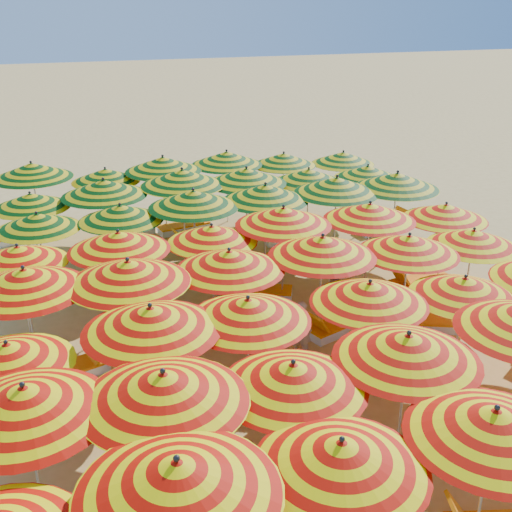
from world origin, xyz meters
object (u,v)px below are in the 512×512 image
object	(u,v)px
lounger_1	(473,420)
lounger_16	(382,226)
umbrella_28	(370,212)
lounger_10	(419,282)
umbrella_30	(37,222)
umbrella_47	(343,158)
umbrella_37	(104,188)
umbrella_45	(227,158)
umbrella_8	(293,376)
lounger_9	(257,292)
umbrella_36	(31,201)
umbrella_16	(464,287)
umbrella_20	(229,261)
lounger_11	(23,291)
lounger_19	(185,226)
beachgoer_b	(339,281)
umbrella_46	(284,159)
umbrella_33	(265,193)
umbrella_1	(178,477)
lounger_2	(191,418)
umbrella_23	(473,238)
umbrella_31	(120,213)
lounger_15	(290,237)
lounger_17	(25,235)
umbrella_9	(408,347)
umbrella_26	(212,234)
umbrella_2	(341,456)
umbrella_19	(128,272)
umbrella_6	(25,401)
lounger_6	(69,371)
umbrella_38	(182,178)
umbrella_18	(25,280)
umbrella_32	(193,199)
umbrella_43	(106,175)
umbrella_3	(494,424)
umbrella_40	(309,176)
umbrella_7	(164,387)
lounger_18	(127,230)
umbrella_29	(445,212)
umbrella_42	(32,171)
umbrella_24	(18,255)
umbrella_39	(246,176)
umbrella_25	(119,241)
umbrella_27	(283,216)
umbrella_12	(8,355)
lounger_3	(274,399)
umbrella_41	(368,172)
beachgoer_a	(301,329)
lounger_12	(107,280)

from	to	relation	value
lounger_1	lounger_16	xyz separation A→B (m)	(3.06, 9.80, 0.00)
umbrella_28	lounger_10	size ratio (longest dim) A/B	1.42
umbrella_30	umbrella_47	world-z (taller)	umbrella_47
umbrella_37	umbrella_45	size ratio (longest dim) A/B	1.08
umbrella_8	lounger_9	distance (m)	7.23
umbrella_36	lounger_1	size ratio (longest dim) A/B	1.53
umbrella_16	umbrella_28	xyz separation A→B (m)	(-0.04, 4.21, 0.18)
umbrella_20	lounger_11	bearing A→B (deg)	137.42
lounger_19	beachgoer_b	distance (m)	7.10
umbrella_46	lounger_11	world-z (taller)	umbrella_46
umbrella_33	umbrella_46	size ratio (longest dim) A/B	1.08
umbrella_1	lounger_2	distance (m)	4.52
umbrella_23	umbrella_31	bearing A→B (deg)	152.89
umbrella_8	lounger_15	bearing A→B (deg)	70.93
lounger_9	lounger_17	size ratio (longest dim) A/B	1.00
umbrella_47	lounger_1	size ratio (longest dim) A/B	1.29
umbrella_9	umbrella_26	bearing A→B (deg)	105.90
umbrella_2	umbrella_37	bearing A→B (deg)	99.62
umbrella_19	umbrella_6	bearing A→B (deg)	-115.26
lounger_6	beachgoer_b	distance (m)	6.76
umbrella_28	umbrella_38	xyz separation A→B (m)	(-4.09, 4.04, 0.12)
umbrella_18	umbrella_26	distance (m)	4.60
lounger_17	umbrella_37	bearing A→B (deg)	-68.38
umbrella_1	umbrella_32	bearing A→B (deg)	77.82
umbrella_32	umbrella_43	size ratio (longest dim) A/B	1.17
umbrella_3	umbrella_40	size ratio (longest dim) A/B	1.01
umbrella_7	umbrella_45	xyz separation A→B (m)	(4.05, 12.66, -0.08)
umbrella_36	umbrella_46	bearing A→B (deg)	15.03
umbrella_9	beachgoer_b	xyz separation A→B (m)	(1.26, 5.51, -1.49)
lounger_11	lounger_18	distance (m)	4.93
umbrella_29	umbrella_42	world-z (taller)	umbrella_42
umbrella_42	lounger_18	distance (m)	3.44
lounger_17	umbrella_30	bearing A→B (deg)	-102.80
umbrella_23	umbrella_47	size ratio (longest dim) A/B	1.11
umbrella_24	umbrella_45	world-z (taller)	umbrella_45
umbrella_38	lounger_19	bearing A→B (deg)	79.79
umbrella_36	umbrella_39	bearing A→B (deg)	-1.17
umbrella_25	umbrella_42	xyz separation A→B (m)	(-2.03, 6.43, 0.11)
lounger_9	lounger_18	size ratio (longest dim) A/B	1.03
umbrella_19	umbrella_27	distance (m)	4.71
umbrella_47	lounger_15	bearing A→B (deg)	-141.64
lounger_11	umbrella_12	bearing A→B (deg)	71.66
umbrella_6	umbrella_29	distance (m)	11.79
umbrella_23	lounger_3	bearing A→B (deg)	-158.21
umbrella_41	beachgoer_a	world-z (taller)	umbrella_41
umbrella_37	umbrella_38	world-z (taller)	umbrella_38
umbrella_28	lounger_12	size ratio (longest dim) A/B	1.41
umbrella_12	umbrella_31	size ratio (longest dim) A/B	0.96
beachgoer_b	lounger_10	bearing A→B (deg)	-56.97
umbrella_47	lounger_10	distance (m)	6.50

